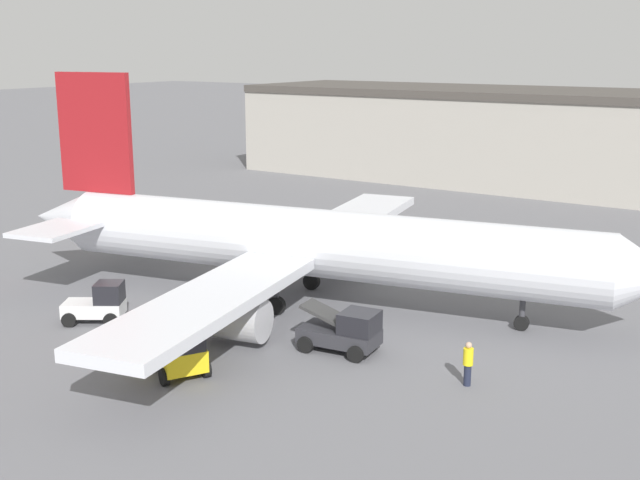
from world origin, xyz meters
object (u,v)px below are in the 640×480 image
Objects in this scene: airplane at (302,242)px; ground_crew_worker at (468,362)px; belt_loader_truck at (345,331)px; pushback_tug at (99,304)px; baggage_tug at (179,348)px.

airplane is 19.37× the size of ground_crew_worker.
pushback_tug is at bearing -171.15° from belt_loader_truck.
ground_crew_worker is at bearing -35.39° from airplane.
belt_loader_truck is 12.32m from pushback_tug.
baggage_tug is at bearing -132.32° from belt_loader_truck.
belt_loader_truck reaches higher than pushback_tug.
airplane is 12.66m from ground_crew_worker.
ground_crew_worker is 0.50× the size of belt_loader_truck.
baggage_tug reaches higher than pushback_tug.
ground_crew_worker is 11.48m from baggage_tug.
ground_crew_worker is 18.00m from pushback_tug.
baggage_tug is at bearing -85.29° from ground_crew_worker.
belt_loader_truck is at bearing -51.83° from airplane.
belt_loader_truck is 1.13× the size of pushback_tug.
airplane is at bearing 133.24° from belt_loader_truck.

